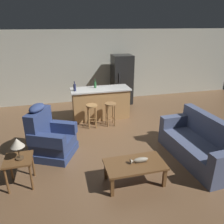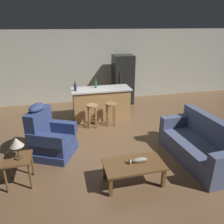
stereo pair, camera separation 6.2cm
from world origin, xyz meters
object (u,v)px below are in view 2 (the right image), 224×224
object	(u,v)px
table_lamp	(16,143)
bottle_tall_green	(96,85)
coffee_table	(134,166)
refrigerator	(123,80)
couch	(200,146)
bar_stool_left	(92,112)
fish_figurine	(138,160)
bar_stool_right	(111,110)
kitchen_island	(101,103)
recliner_near_lamp	(50,138)
bottle_short_amber	(75,87)
end_table	(18,163)

from	to	relation	value
table_lamp	bottle_tall_green	world-z (taller)	bottle_tall_green
bottle_tall_green	coffee_table	bearing A→B (deg)	-87.78
coffee_table	refrigerator	xyz separation A→B (m)	(1.05, 4.37, 0.52)
couch	refrigerator	world-z (taller)	refrigerator
couch	table_lamp	bearing A→B (deg)	-4.00
couch	table_lamp	distance (m)	3.68
table_lamp	bar_stool_left	size ratio (longest dim) A/B	0.60
couch	table_lamp	world-z (taller)	table_lamp
fish_figurine	couch	size ratio (longest dim) A/B	0.17
bar_stool_right	bottle_tall_green	size ratio (longest dim) A/B	2.57
coffee_table	bar_stool_left	xyz separation A→B (m)	(-0.37, 2.54, 0.11)
coffee_table	kitchen_island	xyz separation A→B (m)	(0.01, 3.17, 0.11)
fish_figurine	bar_stool_left	world-z (taller)	bar_stool_left
recliner_near_lamp	bottle_tall_green	distance (m)	2.45
table_lamp	bottle_short_amber	size ratio (longest dim) A/B	1.43
coffee_table	end_table	size ratio (longest dim) A/B	1.96
fish_figurine	bar_stool_left	bearing A→B (deg)	100.25
coffee_table	bar_stool_right	xyz separation A→B (m)	(0.17, 2.54, 0.11)
coffee_table	bar_stool_right	world-z (taller)	bar_stool_right
bar_stool_right	bottle_short_amber	xyz separation A→B (m)	(-0.93, 0.56, 0.59)
kitchen_island	bar_stool_left	xyz separation A→B (m)	(-0.38, -0.63, -0.01)
bottle_tall_green	bottle_short_amber	xyz separation A→B (m)	(-0.64, -0.18, 0.01)
end_table	table_lamp	size ratio (longest dim) A/B	1.37
bottle_short_amber	bar_stool_right	bearing A→B (deg)	-31.09
kitchen_island	bottle_short_amber	world-z (taller)	bottle_short_amber
end_table	bottle_tall_green	bearing A→B (deg)	55.94
fish_figurine	end_table	size ratio (longest dim) A/B	0.61
recliner_near_lamp	table_lamp	xyz separation A→B (m)	(-0.49, -0.92, 0.45)
fish_figurine	bottle_short_amber	distance (m)	3.26
table_lamp	bottle_tall_green	bearing A→B (deg)	56.65
bottle_short_amber	bar_stool_left	bearing A→B (deg)	-55.16
couch	bottle_tall_green	distance (m)	3.47
end_table	kitchen_island	world-z (taller)	kitchen_island
end_table	table_lamp	world-z (taller)	table_lamp
end_table	bottle_tall_green	size ratio (longest dim) A/B	2.12
coffee_table	table_lamp	distance (m)	2.11
recliner_near_lamp	bottle_short_amber	world-z (taller)	bottle_short_amber
fish_figurine	coffee_table	bearing A→B (deg)	-167.83
coffee_table	bottle_tall_green	world-z (taller)	bottle_tall_green
bar_stool_right	table_lamp	bearing A→B (deg)	-135.83
coffee_table	fish_figurine	world-z (taller)	fish_figurine
bar_stool_right	bar_stool_left	bearing A→B (deg)	180.00
end_table	table_lamp	bearing A→B (deg)	-29.53
kitchen_island	refrigerator	size ratio (longest dim) A/B	1.02
couch	recliner_near_lamp	world-z (taller)	recliner_near_lamp
bottle_short_amber	fish_figurine	bearing A→B (deg)	-74.65
table_lamp	bar_stool_right	distance (m)	3.05
kitchen_island	coffee_table	bearing A→B (deg)	-90.17
bar_stool_left	bottle_short_amber	bearing A→B (deg)	124.84
kitchen_island	bar_stool_left	size ratio (longest dim) A/B	2.65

